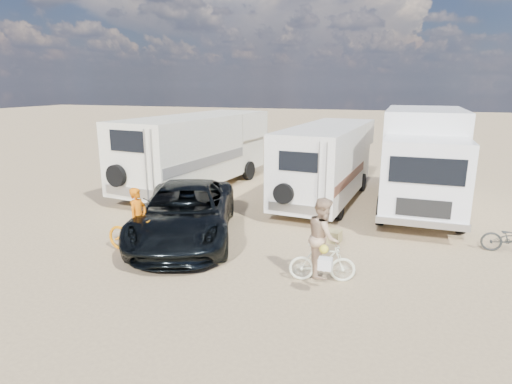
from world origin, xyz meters
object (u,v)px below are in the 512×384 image
(box_truck, at_px, (422,162))
(crate, at_px, (333,236))
(bike_woman, at_px, (322,263))
(cooler, at_px, (202,225))
(rider_woman, at_px, (323,244))
(bike_man, at_px, (139,234))
(dark_suv, at_px, (185,212))
(rv_left, at_px, (197,153))
(rv_main, at_px, (327,164))
(rider_man, at_px, (139,224))

(box_truck, distance_m, crate, 5.06)
(bike_woman, distance_m, crate, 2.63)
(bike_woman, xyz_separation_m, cooler, (-4.06, 2.18, -0.24))
(rider_woman, bearing_deg, bike_man, 75.46)
(box_truck, xyz_separation_m, dark_suv, (-6.55, -5.24, -0.98))
(rv_left, height_order, bike_woman, rv_left)
(rv_left, bearing_deg, rv_main, 4.53)
(dark_suv, bearing_deg, crate, -4.54)
(cooler, bearing_deg, bike_man, -120.06)
(crate, bearing_deg, cooler, -173.78)
(bike_man, relative_size, rider_woman, 1.12)
(rv_main, bearing_deg, bike_woman, -76.19)
(crate, bearing_deg, rv_main, 102.12)
(bike_man, bearing_deg, rider_man, 0.00)
(dark_suv, xyz_separation_m, rider_man, (-0.63, -1.40, 0.02))
(rider_man, bearing_deg, bike_woman, -87.25)
(rider_woman, bearing_deg, bike_woman, -13.18)
(bike_woman, relative_size, rider_woman, 0.84)
(dark_suv, relative_size, cooler, 10.65)
(bike_woman, height_order, rider_woman, rider_woman)
(rv_left, relative_size, bike_man, 4.11)
(rv_main, distance_m, box_truck, 3.37)
(bike_man, bearing_deg, cooler, -17.74)
(box_truck, distance_m, cooler, 7.98)
(rv_main, distance_m, bike_woman, 7.13)
(rv_main, height_order, rv_left, rv_left)
(rv_left, height_order, bike_man, rv_left)
(dark_suv, distance_m, rider_woman, 4.53)
(bike_woman, bearing_deg, box_truck, -31.85)
(box_truck, distance_m, rider_man, 9.83)
(rv_left, relative_size, rider_man, 5.11)
(rv_main, distance_m, rider_man, 7.89)
(bike_man, bearing_deg, crate, -58.24)
(rv_left, bearing_deg, dark_suv, -59.70)
(dark_suv, bearing_deg, bike_man, -133.49)
(crate, bearing_deg, rider_man, -152.35)
(rider_woman, relative_size, crate, 4.32)
(bike_man, height_order, bike_woman, bike_man)
(dark_suv, height_order, rider_woman, rider_woman)
(rv_main, bearing_deg, crate, -72.74)
(rider_man, bearing_deg, dark_suv, -20.03)
(dark_suv, relative_size, bike_woman, 3.77)
(rider_man, xyz_separation_m, crate, (4.76, 2.50, -0.64))
(bike_woman, bearing_deg, bike_man, 75.46)
(box_truck, bearing_deg, dark_suv, -140.43)
(dark_suv, distance_m, crate, 4.32)
(bike_man, relative_size, rider_man, 1.25)
(bike_man, xyz_separation_m, rider_woman, (4.89, -0.12, 0.37))
(dark_suv, height_order, bike_man, dark_suv)
(box_truck, height_order, rider_woman, box_truck)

